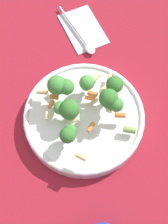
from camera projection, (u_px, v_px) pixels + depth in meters
name	position (u px, v px, depth m)	size (l,w,h in m)	color
ground_plane	(84.00, 120.00, 0.79)	(3.00, 3.00, 0.00)	maroon
bowl	(84.00, 117.00, 0.77)	(0.30, 0.30, 0.04)	silver
pasta_salad	(82.00, 100.00, 0.71)	(0.21, 0.22, 0.09)	#8CB766
napkin	(83.00, 29.00, 0.90)	(0.12, 0.17, 0.01)	#B2BCC6
spoon	(82.00, 38.00, 0.88)	(0.03, 0.19, 0.01)	silver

